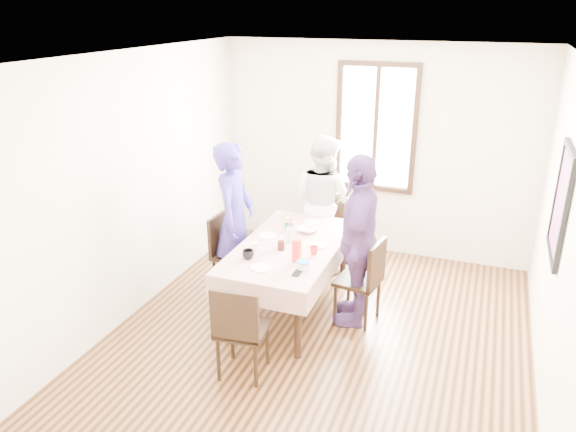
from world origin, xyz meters
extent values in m
plane|color=black|center=(0.00, 0.00, 0.00)|extent=(4.50, 4.50, 0.00)
plane|color=beige|center=(0.00, 2.25, 1.35)|extent=(4.00, 0.00, 4.00)
plane|color=beige|center=(2.00, 0.00, 1.35)|extent=(0.00, 4.50, 4.50)
cube|color=black|center=(0.00, 2.23, 1.65)|extent=(1.02, 0.06, 1.62)
cube|color=white|center=(0.00, 2.24, 1.65)|extent=(0.90, 0.02, 1.50)
cube|color=red|center=(1.98, 0.30, 1.55)|extent=(0.04, 0.76, 0.96)
cube|color=black|center=(-0.46, 0.37, 0.38)|extent=(0.87, 1.71, 0.75)
cube|color=#510B02|center=(-0.46, 0.37, 0.76)|extent=(0.99, 1.83, 0.01)
cube|color=black|center=(-1.19, 0.53, 0.46)|extent=(0.44, 0.44, 0.91)
cube|color=black|center=(0.27, 0.42, 0.46)|extent=(0.48, 0.48, 0.91)
cube|color=black|center=(-0.46, 1.54, 0.46)|extent=(0.44, 0.44, 0.91)
cube|color=black|center=(-0.46, -0.81, 0.46)|extent=(0.46, 0.46, 0.91)
imported|color=navy|center=(-1.17, 0.53, 0.88)|extent=(0.49, 0.68, 1.75)
imported|color=silver|center=(-0.46, 1.52, 0.83)|extent=(1.00, 0.90, 1.67)
imported|color=#4F3165|center=(0.25, 0.42, 0.90)|extent=(0.55, 1.09, 1.79)
imported|color=black|center=(-0.72, -0.09, 0.81)|extent=(0.12, 0.12, 0.09)
imported|color=red|center=(-0.15, 0.24, 0.80)|extent=(0.13, 0.13, 0.08)
imported|color=#0C7226|center=(-0.60, 0.73, 0.80)|extent=(0.11, 0.11, 0.08)
imported|color=white|center=(-0.39, 0.76, 0.79)|extent=(0.21, 0.21, 0.05)
cube|color=red|center=(-0.26, 0.03, 0.88)|extent=(0.07, 0.07, 0.23)
cylinder|color=white|center=(-0.15, -0.10, 0.79)|extent=(0.13, 0.13, 0.07)
cylinder|color=black|center=(-0.50, 0.22, 0.81)|extent=(0.07, 0.07, 0.10)
cylinder|color=silver|center=(-0.73, 0.10, 0.81)|extent=(0.07, 0.07, 0.09)
cube|color=black|center=(-0.16, -0.22, 0.77)|extent=(0.07, 0.14, 0.01)
cylinder|color=silver|center=(-0.48, 0.44, 0.84)|extent=(0.08, 0.08, 0.16)
cylinder|color=white|center=(-0.76, 0.49, 0.77)|extent=(0.20, 0.20, 0.01)
cylinder|color=white|center=(-0.18, 0.45, 0.77)|extent=(0.20, 0.20, 0.01)
cylinder|color=white|center=(-0.44, 1.04, 0.77)|extent=(0.20, 0.20, 0.01)
cylinder|color=white|center=(-0.52, -0.24, 0.77)|extent=(0.20, 0.20, 0.01)
cylinder|color=blue|center=(-0.15, -0.10, 0.83)|extent=(0.12, 0.12, 0.01)
camera|label=1|loc=(1.36, -4.52, 3.10)|focal=34.31mm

